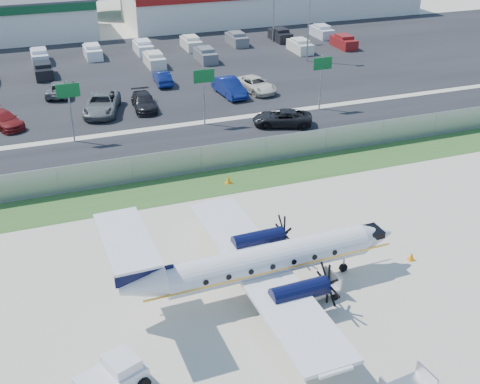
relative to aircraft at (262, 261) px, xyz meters
name	(u,v)px	position (x,y,z in m)	size (l,w,h in m)	color
ground	(279,280)	(1.23, 0.61, -1.84)	(170.00, 170.00, 0.00)	beige
grass_verge	(210,183)	(1.23, 12.61, -1.84)	(170.00, 4.00, 0.02)	#2D561E
access_road	(184,146)	(1.23, 19.61, -1.83)	(170.00, 8.00, 0.02)	black
parking_lot	(132,74)	(1.23, 40.61, -1.83)	(170.00, 32.00, 0.02)	black
perimeter_fence	(202,159)	(1.23, 14.61, -0.84)	(120.00, 0.06, 1.99)	gray
sign_left	(69,99)	(-6.77, 23.52, 1.77)	(1.80, 0.26, 5.00)	gray
sign_mid	(204,84)	(4.23, 23.52, 1.77)	(1.80, 0.26, 5.00)	gray
sign_right	(322,71)	(15.23, 23.52, 1.77)	(1.80, 0.26, 5.00)	gray
light_pole_ne	(309,15)	(21.23, 38.61, 3.39)	(0.90, 0.35, 9.09)	gray
light_pole_se	(274,0)	(21.23, 48.61, 3.39)	(0.90, 0.35, 9.09)	gray
tree_line	(89,14)	(1.23, 74.61, -1.84)	(112.00, 6.00, 14.00)	#2E5719
aircraft	(262,261)	(0.00, 0.00, 0.00)	(15.33, 15.15, 4.77)	silver
pushback_tug	(114,376)	(-8.25, -4.09, -1.14)	(3.13, 2.75, 1.46)	silver
baggage_cart_near	(315,289)	(2.32, -1.47, -1.29)	(2.47, 1.73, 1.19)	gray
cone_nose	(411,256)	(8.89, -0.22, -1.60)	(0.36, 0.36, 0.51)	orange
cone_starboard_wing	(228,180)	(2.44, 12.24, -1.56)	(0.42, 0.42, 0.60)	orange
road_car_mid	(282,126)	(10.36, 20.97, -1.84)	(2.32, 5.02, 1.40)	black
parked_car_a	(5,127)	(-11.98, 28.85, -1.84)	(1.92, 4.73, 1.37)	maroon
parked_car_b	(103,113)	(-3.61, 29.52, -1.84)	(2.82, 6.12, 1.70)	#595B5E
parked_car_c	(144,109)	(0.14, 29.14, -1.84)	(1.96, 4.83, 1.40)	black
parked_car_d	(229,95)	(8.79, 30.14, -1.84)	(1.79, 5.14, 1.69)	navy
parked_car_e	(256,92)	(11.63, 30.34, -1.84)	(2.36, 5.12, 1.42)	beige
parked_car_f	(61,95)	(-6.66, 35.97, -1.84)	(2.25, 4.88, 1.36)	#595B5E
parked_car_g	(163,84)	(3.51, 35.87, -1.84)	(1.46, 4.18, 1.38)	navy
far_parking_rows	(123,62)	(1.23, 45.61, -1.84)	(56.00, 10.00, 1.60)	gray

